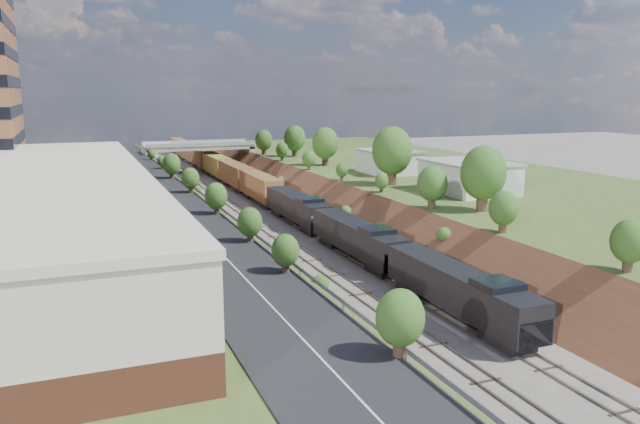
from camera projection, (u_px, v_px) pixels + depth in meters
platform_left at (20, 232)px, 72.86m from camera, size 44.00×180.00×5.00m
platform_right at (488, 197)px, 96.88m from camera, size 44.00×180.00×5.00m
embankment_left at (208, 237)px, 81.34m from camera, size 10.00×180.00×10.00m
embankment_right at (360, 223)px, 89.35m from camera, size 10.00×180.00×10.00m
rail_left_track at (270, 231)px, 84.38m from camera, size 1.58×180.00×0.18m
rail_right_track at (305, 228)px, 86.28m from camera, size 1.58×180.00×0.18m
road at (171, 201)px, 78.74m from camera, size 8.00×180.00×0.10m
guardrail at (204, 195)px, 79.95m from camera, size 0.10×171.00×0.70m
commercial_building at (61, 212)px, 53.47m from camera, size 14.30×62.30×7.00m
overpass at (199, 153)px, 140.91m from camera, size 24.50×8.30×7.40m
white_building_near at (469, 178)px, 85.27m from camera, size 9.00×12.00×4.00m
white_building_far at (389, 162)px, 105.17m from camera, size 8.00×10.00×3.60m
tree_right_large at (483, 173)px, 71.51m from camera, size 5.25×5.25×7.61m
tree_left_crest at (312, 262)px, 43.25m from camera, size 2.45×2.45×3.55m
freight_train at (238, 175)px, 119.71m from camera, size 3.18×161.73×4.72m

